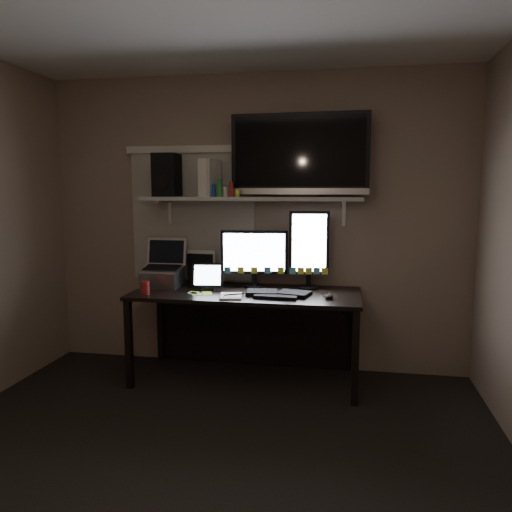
% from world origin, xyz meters
% --- Properties ---
extents(floor, '(3.60, 3.60, 0.00)m').
position_xyz_m(floor, '(0.00, 0.00, 0.00)').
color(floor, black).
rests_on(floor, ground).
extents(back_wall, '(3.60, 0.00, 3.60)m').
position_xyz_m(back_wall, '(0.00, 1.80, 1.25)').
color(back_wall, '#806C5C').
rests_on(back_wall, floor).
extents(window_blinds, '(1.10, 0.02, 1.10)m').
position_xyz_m(window_blinds, '(-0.55, 1.79, 1.30)').
color(window_blinds, '#B8B5A5').
rests_on(window_blinds, back_wall).
extents(desk, '(1.80, 0.75, 0.73)m').
position_xyz_m(desk, '(0.00, 1.55, 0.55)').
color(desk, black).
rests_on(desk, floor).
extents(wall_shelf, '(1.80, 0.35, 0.03)m').
position_xyz_m(wall_shelf, '(0.00, 1.62, 1.46)').
color(wall_shelf, '#ACADA8').
rests_on(wall_shelf, back_wall).
extents(monitor_landscape, '(0.56, 0.13, 0.49)m').
position_xyz_m(monitor_landscape, '(0.03, 1.62, 0.97)').
color(monitor_landscape, black).
rests_on(monitor_landscape, desk).
extents(monitor_portrait, '(0.33, 0.10, 0.65)m').
position_xyz_m(monitor_portrait, '(0.48, 1.65, 1.05)').
color(monitor_portrait, black).
rests_on(monitor_portrait, desk).
extents(keyboard, '(0.51, 0.23, 0.03)m').
position_xyz_m(keyboard, '(0.26, 1.35, 0.75)').
color(keyboard, black).
rests_on(keyboard, desk).
extents(mouse, '(0.07, 0.10, 0.04)m').
position_xyz_m(mouse, '(0.66, 1.28, 0.75)').
color(mouse, black).
rests_on(mouse, desk).
extents(notepad, '(0.20, 0.25, 0.01)m').
position_xyz_m(notepad, '(-0.08, 1.21, 0.74)').
color(notepad, silver).
rests_on(notepad, desk).
extents(tablet, '(0.27, 0.14, 0.22)m').
position_xyz_m(tablet, '(-0.32, 1.43, 0.84)').
color(tablet, black).
rests_on(tablet, desk).
extents(file_sorter, '(0.23, 0.13, 0.28)m').
position_xyz_m(file_sorter, '(-0.45, 1.70, 0.87)').
color(file_sorter, black).
rests_on(file_sorter, desk).
extents(laptop, '(0.35, 0.29, 0.39)m').
position_xyz_m(laptop, '(-0.73, 1.49, 0.93)').
color(laptop, silver).
rests_on(laptop, desk).
extents(cup, '(0.07, 0.07, 0.10)m').
position_xyz_m(cup, '(-0.76, 1.19, 0.78)').
color(cup, maroon).
rests_on(cup, desk).
extents(sticky_notes, '(0.38, 0.32, 0.00)m').
position_xyz_m(sticky_notes, '(-0.33, 1.34, 0.73)').
color(sticky_notes, '#D2DD3C').
rests_on(sticky_notes, desk).
extents(tv, '(1.11, 0.24, 0.66)m').
position_xyz_m(tv, '(0.39, 1.65, 1.81)').
color(tv, black).
rests_on(tv, wall_shelf).
extents(game_console, '(0.14, 0.27, 0.30)m').
position_xyz_m(game_console, '(-0.34, 1.60, 1.63)').
color(game_console, beige).
rests_on(game_console, wall_shelf).
extents(speaker, '(0.20, 0.25, 0.36)m').
position_xyz_m(speaker, '(-0.72, 1.62, 1.66)').
color(speaker, black).
rests_on(speaker, wall_shelf).
extents(bottles, '(0.23, 0.11, 0.14)m').
position_xyz_m(bottles, '(-0.22, 1.57, 1.55)').
color(bottles, '#A50F0C').
rests_on(bottles, wall_shelf).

